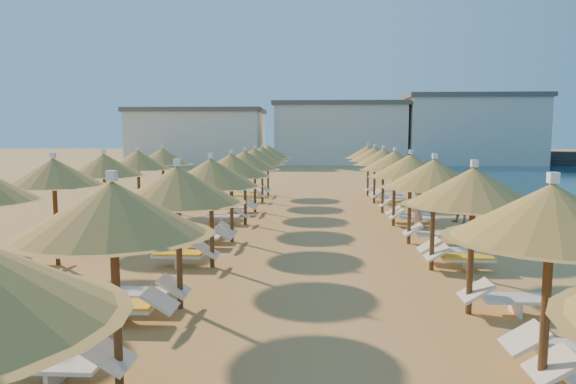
# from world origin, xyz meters

# --- Properties ---
(ground) EXTENTS (220.00, 220.00, 0.00)m
(ground) POSITION_xyz_m (0.00, 0.00, 0.00)
(ground) COLOR tan
(ground) RESTS_ON ground
(jetty) EXTENTS (30.03, 11.50, 1.50)m
(jetty) POSITION_xyz_m (28.42, 45.51, 0.75)
(jetty) COLOR black
(jetty) RESTS_ON ground
(hotel_blocks) EXTENTS (47.66, 10.42, 8.10)m
(hotel_blocks) POSITION_xyz_m (3.32, 45.77, 3.70)
(hotel_blocks) COLOR white
(hotel_blocks) RESTS_ON ground
(parasol_row_east) EXTENTS (2.70, 31.90, 3.02)m
(parasol_row_east) POSITION_xyz_m (2.75, -0.72, 2.46)
(parasol_row_east) COLOR brown
(parasol_row_east) RESTS_ON ground
(parasol_row_west) EXTENTS (2.70, 31.90, 3.02)m
(parasol_row_west) POSITION_xyz_m (-2.97, -0.72, 2.46)
(parasol_row_west) COLOR brown
(parasol_row_west) RESTS_ON ground
(parasol_row_inland) EXTENTS (2.70, 18.92, 3.02)m
(parasol_row_inland) POSITION_xyz_m (-7.16, -0.72, 2.46)
(parasol_row_inland) COLOR brown
(parasol_row_inland) RESTS_ON ground
(loungers) EXTENTS (13.02, 29.83, 0.66)m
(loungers) POSITION_xyz_m (-1.48, -0.82, 0.34)
(loungers) COLOR white
(loungers) RESTS_ON ground
(beachgoer_a) EXTENTS (0.44, 0.63, 1.63)m
(beachgoer_a) POSITION_xyz_m (3.39, 2.88, 0.81)
(beachgoer_a) COLOR tan
(beachgoer_a) RESTS_ON ground
(beachgoer_b) EXTENTS (1.00, 1.00, 1.64)m
(beachgoer_b) POSITION_xyz_m (5.51, 4.85, 0.82)
(beachgoer_b) COLOR tan
(beachgoer_b) RESTS_ON ground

